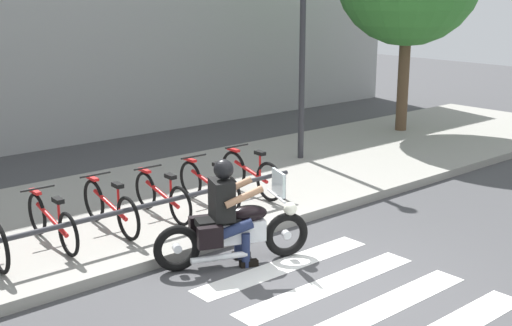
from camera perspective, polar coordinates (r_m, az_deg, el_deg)
ground_plane at (r=8.43m, az=5.96°, el=-10.32°), size 48.00×48.00×0.00m
sidewalk at (r=11.32m, az=-8.96°, el=-3.42°), size 24.00×4.40×0.15m
crosswalk_stripe_1 at (r=7.99m, az=10.44°, el=-11.93°), size 2.80×0.40×0.01m
crosswalk_stripe_2 at (r=8.46m, az=6.16°, el=-10.21°), size 2.80×0.40×0.01m
crosswalk_stripe_3 at (r=8.97m, az=2.39°, el=-8.64°), size 2.80×0.40×0.01m
motorcycle at (r=8.88m, az=-1.87°, el=-5.74°), size 2.02×0.97×1.21m
rider at (r=8.75m, az=-2.39°, el=-3.55°), size 0.75×0.68×1.43m
bicycle_1 at (r=9.54m, az=-16.84°, el=-4.74°), size 0.48×1.66×0.72m
bicycle_2 at (r=9.90m, az=-12.20°, el=-3.65°), size 0.48×1.69×0.76m
bicycle_3 at (r=10.33m, az=-7.92°, el=-2.77°), size 0.48×1.61×0.72m
bicycle_4 at (r=10.80m, az=-4.01°, el=-1.83°), size 0.48×1.67×0.75m
bicycle_5 at (r=11.33m, az=-0.45°, el=-0.93°), size 0.48×1.62×0.79m
bike_rack at (r=9.63m, az=-8.33°, el=-3.52°), size 5.01×0.07×0.49m
street_lamp at (r=13.54m, az=3.95°, el=10.77°), size 0.28×0.28×4.38m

